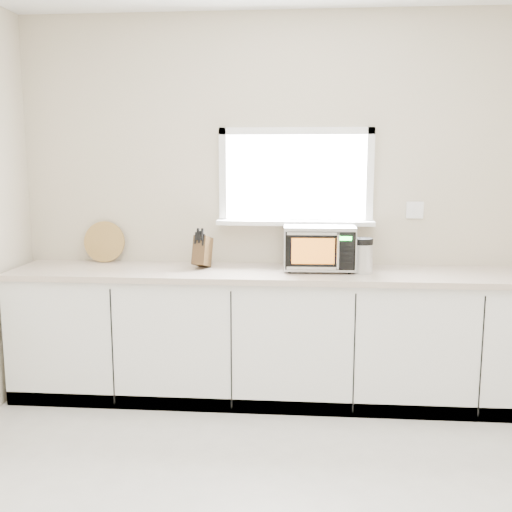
# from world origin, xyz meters

# --- Properties ---
(back_wall) EXTENTS (4.00, 0.17, 2.70)m
(back_wall) POSITION_xyz_m (0.00, 2.00, 1.36)
(back_wall) COLOR #BCB195
(back_wall) RESTS_ON ground
(cabinets) EXTENTS (3.92, 0.60, 0.88)m
(cabinets) POSITION_xyz_m (0.00, 1.70, 0.44)
(cabinets) COLOR white
(cabinets) RESTS_ON ground
(countertop) EXTENTS (3.92, 0.64, 0.04)m
(countertop) POSITION_xyz_m (0.00, 1.69, 0.90)
(countertop) COLOR #BEAA9C
(countertop) RESTS_ON cabinets
(microwave) EXTENTS (0.49, 0.41, 0.31)m
(microwave) POSITION_xyz_m (0.17, 1.76, 1.08)
(microwave) COLOR black
(microwave) RESTS_ON countertop
(knife_block) EXTENTS (0.13, 0.21, 0.29)m
(knife_block) POSITION_xyz_m (-0.65, 1.76, 1.04)
(knife_block) COLOR #4F361C
(knife_block) RESTS_ON countertop
(cutting_board) EXTENTS (0.30, 0.07, 0.30)m
(cutting_board) POSITION_xyz_m (-1.41, 1.94, 1.07)
(cutting_board) COLOR #A0793E
(cutting_board) RESTS_ON countertop
(coffee_grinder) EXTENTS (0.17, 0.17, 0.24)m
(coffee_grinder) POSITION_xyz_m (0.46, 1.66, 1.04)
(coffee_grinder) COLOR silver
(coffee_grinder) RESTS_ON countertop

